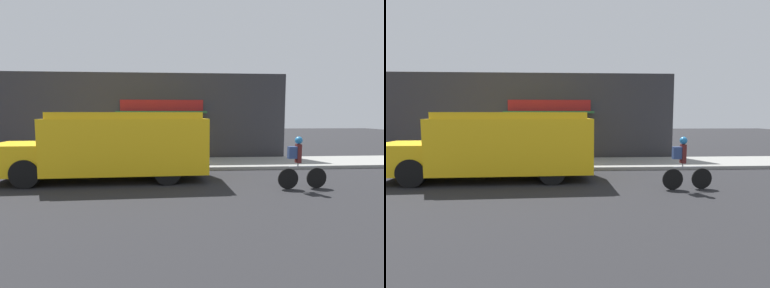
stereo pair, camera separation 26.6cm
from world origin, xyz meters
The scene contains 5 objects.
ground_plane centered at (0.00, 0.00, 0.00)m, with size 70.00×70.00×0.00m, color #232326.
sidewalk centered at (0.00, 1.38, 0.07)m, with size 28.00×2.76×0.14m.
storefront centered at (0.09, 3.08, 2.13)m, with size 17.63×1.03×4.25m.
school_bus centered at (1.13, -1.43, 1.20)m, with size 7.05×2.64×2.31m.
cyclist centered at (6.88, -3.11, 0.80)m, with size 1.54×0.22×1.59m.
Camera 2 is at (3.24, -11.74, 2.24)m, focal length 28.00 mm.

